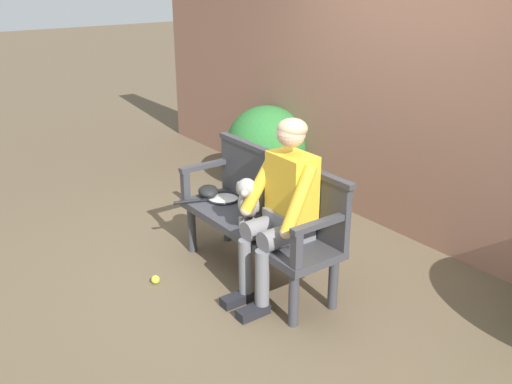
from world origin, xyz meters
TOP-DOWN VIEW (x-y plane):
  - ground_plane at (0.00, 0.00)m, footprint 40.00×40.00m
  - brick_garden_fence at (0.00, 1.67)m, footprint 8.00×0.30m
  - hedge_bush_far_left at (-1.59, 1.31)m, footprint 0.91×0.88m
  - garden_bench at (0.00, 0.00)m, footprint 1.51×0.48m
  - bench_backrest at (0.00, 0.21)m, footprint 1.55×0.06m
  - bench_armrest_left_end at (-0.72, -0.09)m, footprint 0.06×0.48m
  - bench_armrest_right_end at (0.72, -0.09)m, footprint 0.06×0.48m
  - person_seated at (0.33, -0.01)m, footprint 0.56×0.64m
  - dog_on_bench at (-0.00, -0.05)m, footprint 0.34×0.37m
  - tennis_racket at (-0.55, 0.03)m, footprint 0.37×0.58m
  - baseball_glove at (-0.67, -0.01)m, footprint 0.27×0.25m
  - tennis_ball at (-0.37, -0.69)m, footprint 0.07×0.07m

SIDE VIEW (x-z plane):
  - ground_plane at x=0.00m, z-range 0.00..0.00m
  - tennis_ball at x=-0.37m, z-range 0.00..0.07m
  - garden_bench at x=0.00m, z-range 0.17..0.64m
  - hedge_bush_far_left at x=-1.59m, z-range 0.00..0.89m
  - tennis_racket at x=-0.55m, z-range 0.46..0.49m
  - baseball_glove at x=-0.67m, z-range 0.47..0.56m
  - bench_armrest_left_end at x=-0.72m, z-range 0.53..0.81m
  - bench_armrest_right_end at x=0.72m, z-range 0.53..0.81m
  - dog_on_bench at x=0.00m, z-range 0.47..0.87m
  - bench_backrest at x=0.00m, z-range 0.47..0.97m
  - person_seated at x=0.33m, z-range 0.07..1.41m
  - brick_garden_fence at x=0.00m, z-range 0.00..2.36m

